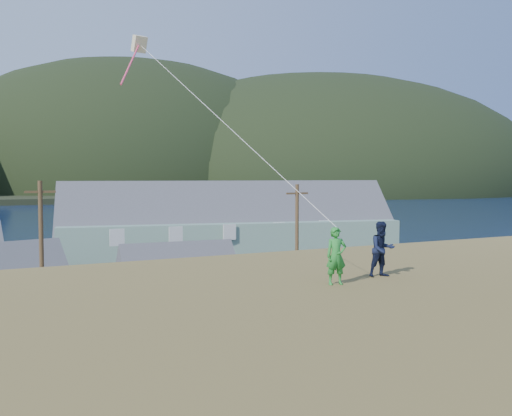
{
  "coord_description": "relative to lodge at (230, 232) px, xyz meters",
  "views": [
    {
      "loc": [
        -7.45,
        -31.1,
        10.05
      ],
      "look_at": [
        1.83,
        -11.83,
        8.8
      ],
      "focal_mm": 40.0,
      "sensor_mm": 36.0,
      "label": 1
    }
  ],
  "objects": [
    {
      "name": "far_hills",
      "position": [
        21.17,
        259.16,
        -2.38
      ],
      "size": [
        760.0,
        265.0,
        143.0
      ],
      "color": "black",
      "rests_on": "ground"
    },
    {
      "name": "utility_poles",
      "position": [
        -18.41,
        -18.72,
        0.39
      ],
      "size": [
        30.66,
        0.24,
        9.61
      ],
      "color": "#47331E",
      "rests_on": "waterfront_lot"
    },
    {
      "name": "lodge",
      "position": [
        0.0,
        0.0,
        0.0
      ],
      "size": [
        33.47,
        15.16,
        11.38
      ],
      "rotation": [
        0.0,
        0.0,
        -0.2
      ],
      "color": "gray",
      "rests_on": "waterfront_lot"
    },
    {
      "name": "kite_flyer_navy",
      "position": [
        -11.83,
        -38.61,
        3.59
      ],
      "size": [
        0.82,
        0.67,
        1.55
      ],
      "primitive_type": "imported",
      "rotation": [
        0.0,
        0.0,
        -0.12
      ],
      "color": "black",
      "rests_on": "hillside"
    },
    {
      "name": "shed_palegreen_near",
      "position": [
        -20.86,
        -8.56,
        -1.96
      ],
      "size": [
        9.83,
        7.33,
        6.39
      ],
      "rotation": [
        0.0,
        0.0,
        0.24
      ],
      "color": "gray",
      "rests_on": "waterfront_lot"
    },
    {
      "name": "grass_strip",
      "position": [
        -14.42,
        -22.22,
        -4.33
      ],
      "size": [
        110.0,
        8.0,
        0.1
      ],
      "primitive_type": "cube",
      "color": "#4C3D19",
      "rests_on": "ground"
    },
    {
      "name": "kite_flyer_green",
      "position": [
        -13.63,
        -39.01,
        3.57
      ],
      "size": [
        0.61,
        0.47,
        1.5
      ],
      "primitive_type": "imported",
      "rotation": [
        0.0,
        0.0,
        -0.22
      ],
      "color": "#23832D",
      "rests_on": "hillside"
    },
    {
      "name": "waterfront_lot",
      "position": [
        -14.42,
        -3.22,
        -4.32
      ],
      "size": [
        72.0,
        36.0,
        0.12
      ],
      "primitive_type": "cube",
      "color": "#28282B",
      "rests_on": "ground"
    },
    {
      "name": "kite_rig",
      "position": [
        -16.93,
        -32.09,
        9.9
      ],
      "size": [
        2.27,
        3.88,
        9.85
      ],
      "color": "beige",
      "rests_on": "ground"
    },
    {
      "name": "ground",
      "position": [
        -14.42,
        -20.22,
        -4.38
      ],
      "size": [
        900.0,
        900.0,
        0.0
      ],
      "primitive_type": "plane",
      "color": "#0A1638",
      "rests_on": "ground"
    },
    {
      "name": "shed_white",
      "position": [
        -9.69,
        -13.9,
        -1.91
      ],
      "size": [
        8.34,
        5.82,
        6.42
      ],
      "rotation": [
        0.0,
        0.0,
        -0.06
      ],
      "color": "silver",
      "rests_on": "waterfront_lot"
    }
  ]
}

